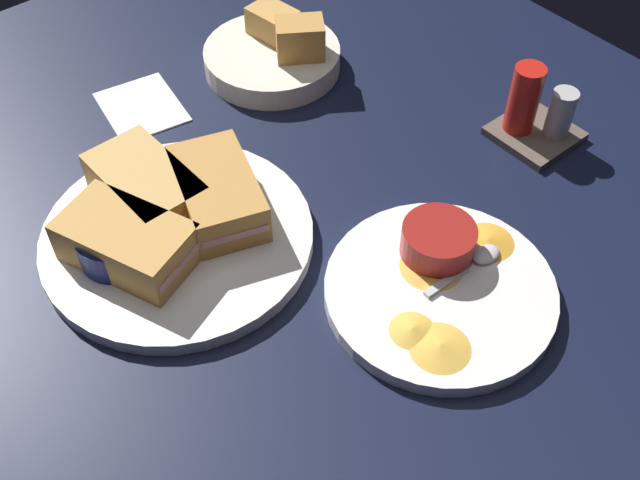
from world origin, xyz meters
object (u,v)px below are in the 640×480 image
at_px(sandwich_half_far, 146,188).
at_px(spoon_by_dark_ramekin, 171,231).
at_px(spoon_by_gravy_ramekin, 477,261).
at_px(condiment_caddy, 536,114).
at_px(sandwich_half_extra, 127,242).
at_px(ramekin_dark_sauce, 115,243).
at_px(plate_sandwich_main, 178,237).
at_px(plate_chips_companion, 440,292).
at_px(sandwich_half_near, 218,193).
at_px(ramekin_light_gravy, 438,240).
at_px(bread_basket_rear, 275,54).

bearing_deg(sandwich_half_far, spoon_by_dark_ramekin, -6.38).
distance_m(spoon_by_gravy_ramekin, condiment_caddy, 0.23).
bearing_deg(sandwich_half_extra, ramekin_dark_sauce, -138.23).
xyz_separation_m(plate_sandwich_main, spoon_by_gravy_ramekin, (0.23, 0.21, 0.01)).
height_order(ramekin_dark_sauce, plate_chips_companion, ramekin_dark_sauce).
relative_size(sandwich_half_near, sandwich_half_extra, 0.99).
distance_m(sandwich_half_near, plate_chips_companion, 0.25).
bearing_deg(ramekin_dark_sauce, plate_chips_companion, 43.20).
bearing_deg(ramekin_light_gravy, sandwich_half_far, -142.65).
xyz_separation_m(ramekin_dark_sauce, spoon_by_gravy_ramekin, (0.24, 0.27, -0.02)).
xyz_separation_m(sandwich_half_far, spoon_by_gravy_ramekin, (0.28, 0.21, -0.02)).
xyz_separation_m(plate_sandwich_main, spoon_by_dark_ramekin, (-0.00, -0.01, 0.01)).
xyz_separation_m(sandwich_half_extra, spoon_by_dark_ramekin, (-0.00, 0.05, -0.02)).
distance_m(plate_sandwich_main, sandwich_half_extra, 0.06).
relative_size(spoon_by_dark_ramekin, spoon_by_gravy_ramekin, 1.01).
height_order(sandwich_half_near, bread_basket_rear, bread_basket_rear).
bearing_deg(sandwich_half_extra, condiment_caddy, 74.97).
xyz_separation_m(plate_sandwich_main, plate_chips_companion, (0.23, 0.16, 0.00)).
relative_size(plate_chips_companion, ramekin_light_gravy, 3.05).
xyz_separation_m(plate_sandwich_main, condiment_caddy, (0.13, 0.42, 0.03)).
relative_size(plate_sandwich_main, ramekin_dark_sauce, 3.74).
xyz_separation_m(sandwich_half_far, sandwich_half_extra, (0.05, -0.05, 0.00)).
bearing_deg(sandwich_half_far, bread_basket_rear, 114.95).
height_order(plate_sandwich_main, spoon_by_dark_ramekin, spoon_by_dark_ramekin).
bearing_deg(sandwich_half_extra, spoon_by_gravy_ramekin, 48.94).
bearing_deg(condiment_caddy, ramekin_dark_sauce, -105.88).
bearing_deg(ramekin_dark_sauce, spoon_by_dark_ramekin, 81.23).
bearing_deg(plate_chips_companion, bread_basket_rear, 165.20).
height_order(ramekin_dark_sauce, ramekin_light_gravy, ramekin_dark_sauce).
distance_m(ramekin_dark_sauce, bread_basket_rear, 0.37).
xyz_separation_m(spoon_by_dark_ramekin, condiment_caddy, (0.13, 0.42, 0.01)).
bearing_deg(spoon_by_dark_ramekin, sandwich_half_far, 173.62).
bearing_deg(bread_basket_rear, ramekin_light_gravy, -11.92).
relative_size(sandwich_half_near, plate_chips_companion, 0.64).
bearing_deg(bread_basket_rear, plate_chips_companion, -14.80).
relative_size(ramekin_light_gravy, bread_basket_rear, 0.43).
distance_m(ramekin_dark_sauce, ramekin_light_gravy, 0.32).
bearing_deg(spoon_by_gravy_ramekin, sandwich_half_far, -143.61).
distance_m(spoon_by_dark_ramekin, spoon_by_gravy_ramekin, 0.31).
relative_size(plate_sandwich_main, spoon_by_gravy_ramekin, 2.88).
xyz_separation_m(ramekin_dark_sauce, ramekin_light_gravy, (0.20, 0.25, -0.00)).
bearing_deg(ramekin_dark_sauce, spoon_by_gravy_ramekin, 48.67).
bearing_deg(plate_sandwich_main, ramekin_light_gravy, 44.46).
xyz_separation_m(ramekin_dark_sauce, spoon_by_dark_ramekin, (0.01, 0.06, -0.02)).
xyz_separation_m(plate_chips_companion, condiment_caddy, (-0.10, 0.26, 0.03)).
height_order(sandwich_half_extra, plate_chips_companion, sandwich_half_extra).
xyz_separation_m(plate_sandwich_main, sandwich_half_far, (-0.05, 0.00, 0.03)).
height_order(sandwich_half_extra, bread_basket_rear, bread_basket_rear).
height_order(spoon_by_gravy_ramekin, condiment_caddy, condiment_caddy).
bearing_deg(plate_chips_companion, sandwich_half_near, -154.91).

